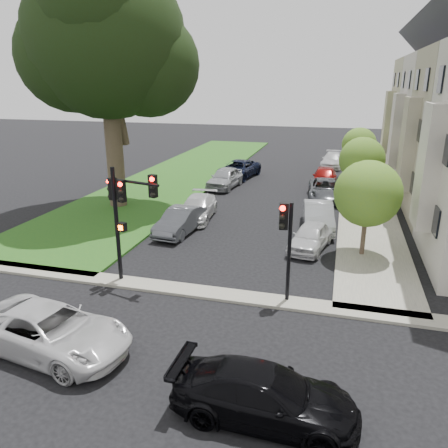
% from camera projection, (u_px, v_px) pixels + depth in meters
% --- Properties ---
extents(ground, '(140.00, 140.00, 0.00)m').
position_uv_depth(ground, '(188.00, 319.00, 15.72)').
color(ground, black).
rests_on(ground, ground).
extents(grass_strip, '(8.00, 44.00, 0.12)m').
position_uv_depth(grass_strip, '(184.00, 173.00, 39.94)').
color(grass_strip, '#1F541A').
rests_on(grass_strip, ground).
extents(sidewalk_right, '(3.50, 44.00, 0.12)m').
position_uv_depth(sidewalk_right, '(363.00, 184.00, 36.00)').
color(sidewalk_right, gray).
rests_on(sidewalk_right, ground).
extents(sidewalk_cross, '(60.00, 1.00, 0.12)m').
position_uv_depth(sidewalk_cross, '(204.00, 292.00, 17.53)').
color(sidewalk_cross, gray).
rests_on(sidewalk_cross, ground).
extents(house_d, '(7.70, 7.55, 15.97)m').
position_uv_depth(house_d, '(436.00, 95.00, 38.38)').
color(house_d, gray).
rests_on(house_d, ground).
extents(eucalyptus, '(10.92, 9.91, 15.47)m').
position_uv_depth(eucalyptus, '(105.00, 39.00, 26.41)').
color(eucalyptus, '#372619').
rests_on(eucalyptus, ground).
extents(small_tree_a, '(3.13, 3.13, 4.70)m').
position_uv_depth(small_tree_a, '(368.00, 194.00, 20.36)').
color(small_tree_a, '#372619').
rests_on(small_tree_a, ground).
extents(small_tree_b, '(3.05, 3.05, 4.58)m').
position_uv_depth(small_tree_b, '(362.00, 160.00, 29.48)').
color(small_tree_b, '#372619').
rests_on(small_tree_b, ground).
extents(small_tree_c, '(2.91, 2.91, 4.36)m').
position_uv_depth(small_tree_c, '(359.00, 145.00, 37.45)').
color(small_tree_c, '#372619').
rests_on(small_tree_c, ground).
extents(traffic_signal_main, '(2.41, 0.71, 4.92)m').
position_uv_depth(traffic_signal_main, '(124.00, 205.00, 17.55)').
color(traffic_signal_main, black).
rests_on(traffic_signal_main, ground).
extents(traffic_signal_secondary, '(0.53, 0.43, 3.98)m').
position_uv_depth(traffic_signal_secondary, '(286.00, 234.00, 16.07)').
color(traffic_signal_secondary, black).
rests_on(traffic_signal_secondary, ground).
extents(car_cross_near, '(5.61, 3.23, 1.47)m').
position_uv_depth(car_cross_near, '(51.00, 331.00, 13.62)').
color(car_cross_near, silver).
rests_on(car_cross_near, ground).
extents(car_cross_far, '(4.77, 2.01, 1.38)m').
position_uv_depth(car_cross_far, '(264.00, 395.00, 10.90)').
color(car_cross_far, black).
rests_on(car_cross_far, ground).
extents(car_parked_0, '(2.31, 4.16, 1.34)m').
position_uv_depth(car_parked_0, '(311.00, 236.00, 22.02)').
color(car_parked_0, silver).
rests_on(car_parked_0, ground).
extents(car_parked_1, '(2.16, 4.79, 1.52)m').
position_uv_depth(car_parked_1, '(318.00, 216.00, 24.98)').
color(car_parked_1, '#999BA0').
rests_on(car_parked_1, ground).
extents(car_parked_2, '(2.76, 5.28, 1.42)m').
position_uv_depth(car_parked_2, '(325.00, 189.00, 31.33)').
color(car_parked_2, '#3F4247').
rests_on(car_parked_2, ground).
extents(car_parked_3, '(1.87, 4.59, 1.56)m').
position_uv_depth(car_parked_3, '(325.00, 177.00, 35.09)').
color(car_parked_3, maroon).
rests_on(car_parked_3, ground).
extents(car_parked_4, '(2.23, 4.94, 1.41)m').
position_uv_depth(car_parked_4, '(332.00, 160.00, 42.93)').
color(car_parked_4, silver).
rests_on(car_parked_4, ground).
extents(car_parked_5, '(1.88, 4.41, 1.41)m').
position_uv_depth(car_parked_5, '(180.00, 221.00, 24.30)').
color(car_parked_5, '#3F4247').
rests_on(car_parked_5, ground).
extents(car_parked_6, '(2.36, 4.90, 1.38)m').
position_uv_depth(car_parked_6, '(197.00, 208.00, 26.89)').
color(car_parked_6, silver).
rests_on(car_parked_6, ground).
extents(car_parked_7, '(2.30, 4.83, 1.59)m').
position_uv_depth(car_parked_7, '(225.00, 178.00, 34.62)').
color(car_parked_7, '#999BA0').
rests_on(car_parked_7, ground).
extents(car_parked_8, '(3.40, 5.79, 1.51)m').
position_uv_depth(car_parked_8, '(238.00, 169.00, 38.18)').
color(car_parked_8, black).
rests_on(car_parked_8, ground).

